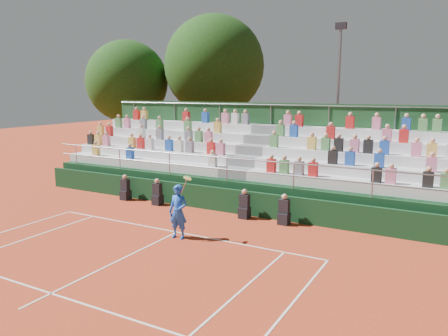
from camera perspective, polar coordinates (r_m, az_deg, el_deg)
The scene contains 8 objects.
ground at distance 15.94m, azimuth -6.16°, elevation -8.34°, with size 90.00×90.00×0.00m, color #B43C1E.
courtside_wall at distance 18.39m, azimuth -0.45°, elevation -4.13°, with size 20.00×0.15×1.00m, color black.
line_officials at distance 18.45m, azimuth -3.47°, elevation -4.18°, with size 8.24×0.40×1.19m.
grandstand at distance 21.08m, azimuth 3.88°, elevation -0.70°, with size 20.00×5.20×4.40m.
tennis_player at distance 15.06m, azimuth -6.00°, elevation -5.70°, with size 0.89×0.51×2.22m.
tree_west at distance 33.39m, azimuth -12.54°, elevation 10.94°, with size 5.97×5.97×8.64m.
tree_east at distance 31.49m, azimuth -1.28°, elevation 13.18°, with size 7.03×7.03×10.24m.
floodlight_mast at distance 25.72m, azimuth 14.68°, elevation 9.79°, with size 0.60×0.25×8.69m.
Camera 1 is at (8.74, -12.34, 5.03)m, focal length 35.00 mm.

